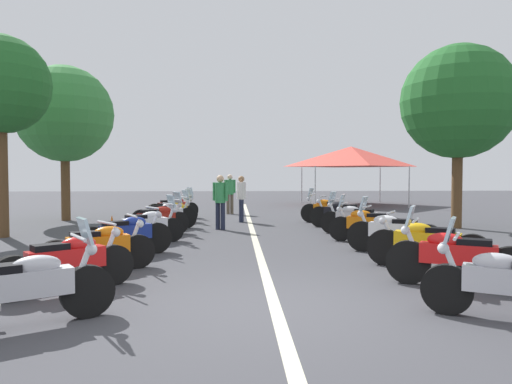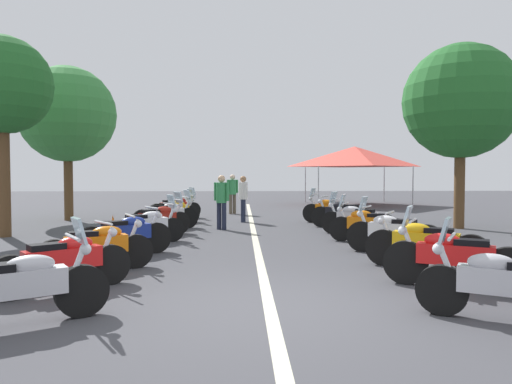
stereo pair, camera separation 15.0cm
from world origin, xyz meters
The scene contains 27 objects.
ground_plane centered at (0.00, 0.00, 0.00)m, with size 80.00×80.00×0.00m, color #424247.
lane_centre_stripe centered at (6.34, 0.00, 0.00)m, with size 28.23×0.16×0.01m, color beige.
motorcycle_left_row_0 centered at (-0.66, 2.88, 0.47)m, with size 1.23×1.86×1.21m.
motorcycle_left_row_1 centered at (0.94, 2.95, 0.45)m, with size 1.40×1.68×0.99m.
motorcycle_left_row_2 centered at (2.35, 2.89, 0.45)m, with size 1.07×1.84×0.99m.
motorcycle_left_row_3 centered at (3.90, 2.77, 0.46)m, with size 1.27×1.76×1.01m.
motorcycle_left_row_4 centered at (5.65, 2.70, 0.46)m, with size 1.17×1.81×1.19m.
motorcycle_left_row_5 centered at (7.13, 2.66, 0.47)m, with size 1.32×1.68×1.21m.
motorcycle_left_row_6 centered at (8.60, 2.66, 0.47)m, with size 1.17×1.90×1.21m.
motorcycle_left_row_7 centered at (10.28, 2.68, 0.46)m, with size 1.33×1.74×1.19m.
motorcycle_left_row_8 centered at (11.94, 2.84, 0.46)m, with size 1.26×1.84×1.20m.
motorcycle_right_row_0 centered at (-0.68, -2.67, 0.46)m, with size 1.15×1.84×1.20m.
motorcycle_right_row_1 centered at (0.94, -2.80, 0.48)m, with size 1.13×1.93×1.23m.
motorcycle_right_row_2 centered at (2.37, -2.94, 0.47)m, with size 1.23×1.94×1.02m.
motorcycle_right_row_3 centered at (3.98, -2.87, 0.48)m, with size 1.19×1.83×1.23m.
motorcycle_right_row_4 centered at (5.68, -2.79, 0.46)m, with size 1.01×1.87×1.20m.
motorcycle_right_row_5 centered at (7.04, -2.85, 0.47)m, with size 1.30×1.86×1.21m.
motorcycle_right_row_6 centered at (8.69, -2.81, 0.47)m, with size 1.23×1.88×1.02m.
motorcycle_right_row_7 centered at (10.23, -2.70, 0.47)m, with size 1.09×1.85×1.22m.
traffic_cone_0 centered at (6.82, 3.83, 0.29)m, with size 0.36×0.36×0.61m.
bystander_0 centered at (14.09, 0.74, 0.99)m, with size 0.32×0.48×1.69m.
bystander_1 centered at (10.72, 0.30, 0.96)m, with size 0.52×0.32×1.64m.
bystander_3 centered at (8.50, 0.97, 0.98)m, with size 0.32×0.47×1.68m.
roadside_tree_0 centered at (8.59, -6.47, 3.96)m, with size 3.55×3.55×5.75m.
roadside_tree_1 centered at (11.60, 6.73, 3.88)m, with size 3.49×3.49×5.65m.
roadside_tree_2 centered at (7.04, 6.81, 4.07)m, with size 2.64×2.64×5.44m.
event_tent centered at (19.61, -5.82, 2.65)m, with size 5.26×5.26×3.20m.
Camera 2 is at (-5.97, 0.36, 1.73)m, focal length 33.11 mm.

